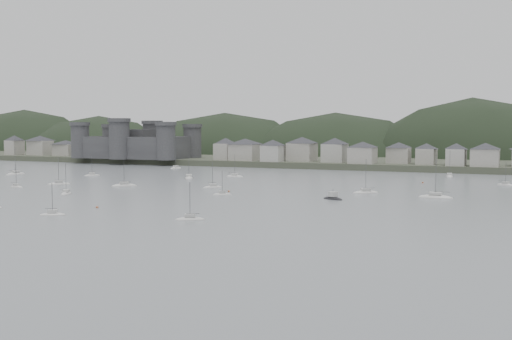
% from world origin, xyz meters
% --- Properties ---
extents(ground, '(900.00, 900.00, 0.00)m').
position_xyz_m(ground, '(0.00, 0.00, 0.00)').
color(ground, slate).
rests_on(ground, ground).
extents(far_shore_land, '(900.00, 250.00, 3.00)m').
position_xyz_m(far_shore_land, '(0.00, 295.00, 1.50)').
color(far_shore_land, '#383D2D').
rests_on(far_shore_land, ground).
extents(forested_ridge, '(851.55, 103.94, 102.57)m').
position_xyz_m(forested_ridge, '(4.83, 269.40, -11.28)').
color(forested_ridge, black).
rests_on(forested_ridge, ground).
extents(castle, '(66.00, 43.00, 20.00)m').
position_xyz_m(castle, '(-120.00, 179.80, 10.96)').
color(castle, '#39383B').
rests_on(castle, far_shore_land).
extents(waterfront_town, '(451.48, 28.46, 12.92)m').
position_xyz_m(waterfront_town, '(50.59, 183.34, 8.66)').
color(waterfront_town, '#9B978E').
rests_on(waterfront_town, far_shore_land).
extents(sailboat_lead, '(9.91, 3.39, 13.43)m').
position_xyz_m(sailboat_lead, '(59.14, 68.30, 0.17)').
color(sailboat_lead, silver).
rests_on(sailboat_lead, ground).
extents(moored_fleet, '(263.79, 177.99, 12.98)m').
position_xyz_m(moored_fleet, '(-25.01, 63.40, 0.18)').
color(moored_fleet, silver).
rests_on(moored_fleet, ground).
extents(motor_launch_near, '(7.23, 5.23, 3.66)m').
position_xyz_m(motor_launch_near, '(33.24, 53.41, 0.30)').
color(motor_launch_near, black).
rests_on(motor_launch_near, ground).
extents(mooring_buoys, '(148.55, 106.82, 0.70)m').
position_xyz_m(mooring_buoys, '(8.37, 52.91, 0.15)').
color(mooring_buoys, '#B15E3B').
rests_on(mooring_buoys, ground).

